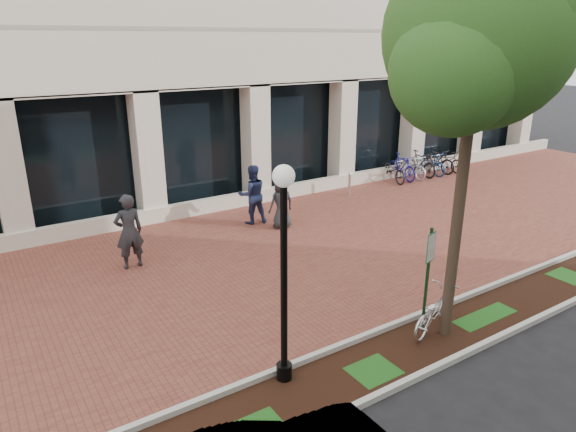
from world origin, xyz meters
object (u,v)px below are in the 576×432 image
parking_sign (429,265)px  pedestrian_left (129,232)px  lamppost (284,265)px  pedestrian_mid (252,195)px  bike_rack_cluster (420,164)px  locked_bicycle (434,310)px  pedestrian_right (281,203)px  bollard (349,184)px  street_tree (478,47)px

parking_sign → pedestrian_left: bearing=107.4°
lamppost → pedestrian_mid: size_ratio=2.01×
bike_rack_cluster → parking_sign: bearing=-132.2°
locked_bicycle → pedestrian_right: (0.62, 6.84, 0.37)m
locked_bicycle → bollard: bearing=-46.3°
parking_sign → pedestrian_right: (0.73, 6.69, -0.61)m
pedestrian_left → bollard: pedestrian_left is taller
parking_sign → locked_bicycle: parking_sign is taller
pedestrian_left → bike_rack_cluster: 13.72m
lamppost → pedestrian_mid: (3.53, 7.42, -1.25)m
street_tree → pedestrian_right: street_tree is taller
parking_sign → street_tree: 4.17m
parking_sign → locked_bicycle: bearing=-69.3°
street_tree → pedestrian_left: bearing=123.7°
pedestrian_left → bike_rack_cluster: pedestrian_left is taller
street_tree → pedestrian_mid: size_ratio=3.83×
street_tree → pedestrian_mid: (-0.08, 7.94, -4.61)m
parking_sign → bike_rack_cluster: parking_sign is taller
street_tree → pedestrian_mid: street_tree is taller
pedestrian_mid → pedestrian_right: bearing=133.6°
locked_bicycle → pedestrian_right: 6.88m
pedestrian_right → pedestrian_mid: bearing=-54.9°
pedestrian_right → bollard: (4.07, 1.56, -0.36)m
parking_sign → lamppost: (-3.35, 0.15, 0.78)m
lamppost → locked_bicycle: (3.46, -0.31, -1.77)m
bike_rack_cluster → pedestrian_mid: bearing=-167.8°
street_tree → pedestrian_left: 9.22m
pedestrian_right → bike_rack_cluster: 8.84m
street_tree → bollard: street_tree is taller
pedestrian_left → street_tree: bearing=122.6°
parking_sign → street_tree: bearing=-70.3°
parking_sign → pedestrian_mid: bearing=72.4°
street_tree → locked_bicycle: 5.14m
street_tree → lamppost: bearing=171.9°
pedestrian_mid → locked_bicycle: bearing=101.4°
pedestrian_mid → parking_sign: bearing=100.6°
parking_sign → pedestrian_right: parking_sign is taller
parking_sign → bike_rack_cluster: size_ratio=0.52×
lamppost → street_tree: street_tree is taller
bike_rack_cluster → lamppost: bearing=-141.3°
parking_sign → pedestrian_right: size_ratio=1.36×
pedestrian_left → pedestrian_mid: size_ratio=1.04×
lamppost → bollard: size_ratio=4.30×
bollard → bike_rack_cluster: (4.49, 0.63, 0.06)m
locked_bicycle → lamppost: bearing=67.8°
pedestrian_left → pedestrian_right: 4.93m
lamppost → street_tree: (3.61, -0.52, 3.37)m
lamppost → bike_rack_cluster: bearing=34.6°
parking_sign → street_tree: size_ratio=0.30×
locked_bicycle → pedestrian_mid: size_ratio=0.88×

